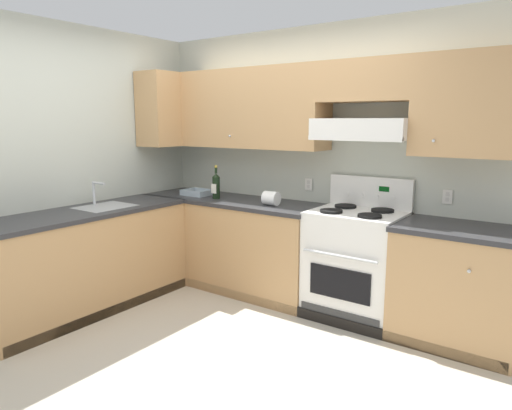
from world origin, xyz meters
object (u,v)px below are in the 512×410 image
wine_bottle (216,185)px  bowl (197,193)px  stove (355,263)px  paper_towel_roll (271,198)px

wine_bottle → bowl: (-0.31, 0.05, -0.12)m
stove → wine_bottle: bearing=-176.7°
wine_bottle → bowl: 0.33m
bowl → wine_bottle: bearing=-9.9°
wine_bottle → paper_towel_roll: 0.66m
stove → wine_bottle: size_ratio=3.56×
wine_bottle → paper_towel_roll: wine_bottle is taller
stove → paper_towel_roll: size_ratio=8.44×
bowl → paper_towel_roll: 0.97m
stove → bowl: bearing=-179.0°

